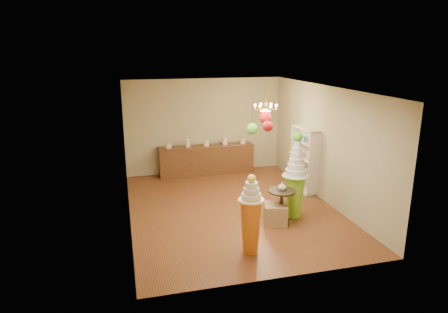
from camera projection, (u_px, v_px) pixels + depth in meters
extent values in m
plane|color=brown|center=(232.00, 208.00, 10.06)|extent=(6.50, 6.50, 0.00)
plane|color=white|center=(232.00, 88.00, 9.27)|extent=(6.50, 6.50, 0.00)
cube|color=tan|center=(204.00, 126.00, 12.70)|extent=(5.00, 0.04, 3.00)
cube|color=tan|center=(285.00, 198.00, 6.63)|extent=(5.00, 0.04, 3.00)
cube|color=tan|center=(126.00, 158.00, 9.06)|extent=(0.04, 6.50, 3.00)
cube|color=tan|center=(325.00, 145.00, 10.27)|extent=(0.04, 6.50, 3.00)
cone|color=#83C92C|center=(295.00, 196.00, 9.45)|extent=(0.54, 0.54, 1.02)
cylinder|color=silver|center=(296.00, 175.00, 9.32)|extent=(0.73, 0.73, 0.03)
cylinder|color=silver|center=(296.00, 172.00, 9.30)|extent=(0.59, 0.59, 0.13)
cylinder|color=silver|center=(296.00, 166.00, 9.26)|extent=(0.49, 0.49, 0.13)
cylinder|color=silver|center=(296.00, 161.00, 9.22)|extent=(0.40, 0.40, 0.13)
cylinder|color=silver|center=(297.00, 155.00, 9.19)|extent=(0.33, 0.33, 0.13)
cylinder|color=silver|center=(297.00, 150.00, 9.15)|extent=(0.27, 0.27, 0.13)
cylinder|color=silver|center=(297.00, 144.00, 9.12)|extent=(0.22, 0.22, 0.13)
sphere|color=#55AB25|center=(298.00, 137.00, 9.08)|extent=(0.22, 0.22, 0.22)
cone|color=#C86517|center=(251.00, 227.00, 7.75)|extent=(0.50, 0.50, 1.09)
cylinder|color=silver|center=(251.00, 200.00, 7.61)|extent=(0.60, 0.60, 0.03)
cylinder|color=silver|center=(251.00, 196.00, 7.59)|extent=(0.45, 0.45, 0.11)
cylinder|color=silver|center=(251.00, 191.00, 7.56)|extent=(0.36, 0.36, 0.11)
cylinder|color=silver|center=(251.00, 185.00, 7.53)|extent=(0.29, 0.29, 0.11)
sphere|color=yellow|center=(252.00, 179.00, 7.49)|extent=(0.16, 0.16, 0.16)
cube|color=#937950|center=(275.00, 214.00, 9.13)|extent=(0.64, 0.64, 0.47)
cube|color=#53311A|center=(207.00, 160.00, 12.71)|extent=(3.00, 0.50, 0.90)
cube|color=#53311A|center=(206.00, 146.00, 12.59)|extent=(3.04, 0.54, 0.03)
cylinder|color=silver|center=(168.00, 146.00, 12.28)|extent=(0.18, 0.18, 0.16)
cylinder|color=silver|center=(188.00, 143.00, 12.41)|extent=(0.18, 0.18, 0.24)
cylinder|color=silver|center=(206.00, 143.00, 12.57)|extent=(0.18, 0.18, 0.16)
cylinder|color=silver|center=(225.00, 141.00, 12.70)|extent=(0.18, 0.18, 0.24)
cylinder|color=silver|center=(243.00, 141.00, 12.86)|extent=(0.18, 0.18, 0.16)
cube|color=beige|center=(309.00, 159.00, 11.17)|extent=(0.04, 1.20, 1.80)
cube|color=beige|center=(303.00, 173.00, 11.24)|extent=(0.30, 1.14, 0.03)
cube|color=beige|center=(304.00, 158.00, 11.12)|extent=(0.30, 1.14, 0.03)
cube|color=beige|center=(305.00, 142.00, 11.00)|extent=(0.30, 1.14, 0.03)
cylinder|color=black|center=(281.00, 222.00, 9.24)|extent=(0.52, 0.52, 0.04)
cylinder|color=black|center=(281.00, 207.00, 9.14)|extent=(0.10, 0.10, 0.77)
cylinder|color=black|center=(282.00, 191.00, 9.04)|extent=(0.78, 0.78, 0.04)
imported|color=beige|center=(282.00, 186.00, 9.01)|extent=(0.23, 0.23, 0.19)
cylinder|color=#3B322B|center=(266.00, 107.00, 7.92)|extent=(0.01, 0.01, 0.43)
sphere|color=#B01A18|center=(266.00, 117.00, 7.97)|extent=(0.24, 0.24, 0.24)
cylinder|color=#3B322B|center=(253.00, 112.00, 8.17)|extent=(0.01, 0.01, 0.71)
sphere|color=#55AB25|center=(252.00, 129.00, 8.26)|extent=(0.24, 0.24, 0.24)
cylinder|color=#3B322B|center=(268.00, 113.00, 7.30)|extent=(0.01, 0.01, 0.49)
sphere|color=#B01A18|center=(268.00, 126.00, 7.37)|extent=(0.20, 0.20, 0.20)
cylinder|color=#DEB94E|center=(266.00, 93.00, 10.63)|extent=(0.02, 0.02, 0.50)
cylinder|color=#DEB94E|center=(266.00, 104.00, 10.71)|extent=(0.10, 0.10, 0.30)
sphere|color=#F2C785|center=(265.00, 112.00, 10.76)|extent=(0.18, 0.18, 0.18)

